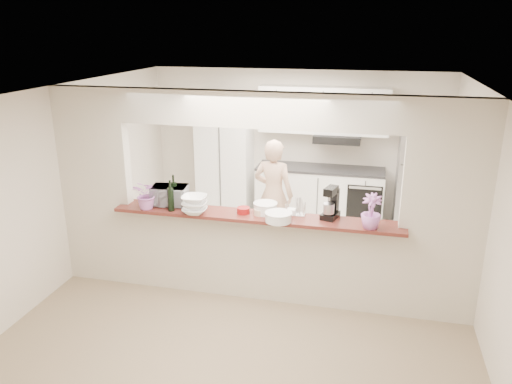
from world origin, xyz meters
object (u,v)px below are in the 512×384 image
(person, at_px, (273,195))
(stand_mixer, at_px, (331,204))
(toaster_oven, at_px, (170,195))
(refrigerator, at_px, (421,180))

(person, bearing_deg, stand_mixer, 133.03)
(toaster_oven, relative_size, person, 0.26)
(toaster_oven, distance_m, stand_mixer, 1.95)
(person, bearing_deg, toaster_oven, 63.84)
(refrigerator, xyz_separation_m, stand_mixer, (-1.20, -2.59, 0.41))
(toaster_oven, distance_m, person, 1.78)
(toaster_oven, bearing_deg, stand_mixer, -7.73)
(stand_mixer, bearing_deg, person, 123.91)
(refrigerator, height_order, toaster_oven, refrigerator)
(stand_mixer, height_order, person, person)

